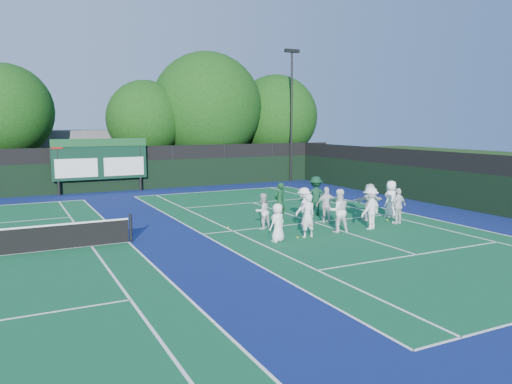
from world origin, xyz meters
name	(u,v)px	position (x,y,z in m)	size (l,w,h in m)	color
ground	(327,227)	(0.00, 0.00, 0.00)	(120.00, 120.00, 0.00)	#17320D
court_apron	(191,236)	(-6.00, 1.00, 0.00)	(34.00, 32.00, 0.01)	navy
near_court	(314,222)	(0.00, 1.00, 0.01)	(11.05, 23.85, 0.01)	#12572F
back_fence	(115,171)	(-6.00, 16.00, 1.36)	(34.00, 0.08, 3.00)	black
divider_fence_right	(455,183)	(9.00, 1.00, 1.36)	(0.08, 32.00, 3.00)	black
scoreboard	(100,160)	(-7.01, 15.59, 2.19)	(6.00, 0.21, 3.55)	black
clubhouse	(144,154)	(-2.00, 24.00, 2.00)	(18.00, 6.00, 4.00)	#5D5E63
light_pole_right	(292,100)	(7.50, 15.70, 6.30)	(1.20, 0.30, 10.12)	black
tree_b	(7,114)	(-12.21, 19.58, 5.16)	(6.31, 6.31, 8.48)	black
tree_c	(147,121)	(-2.81, 19.58, 4.70)	(5.77, 5.77, 7.74)	black
tree_d	(208,110)	(2.12, 19.58, 5.55)	(8.67, 8.67, 10.11)	black
tree_e	(277,119)	(8.39, 19.58, 4.91)	(7.01, 7.01, 8.61)	black
tennis_ball_0	(298,237)	(-2.36, -1.36, 0.03)	(0.07, 0.07, 0.07)	yellow
tennis_ball_3	(228,227)	(-4.04, 1.66, 0.03)	(0.07, 0.07, 0.07)	yellow
tennis_ball_4	(263,213)	(-1.00, 4.17, 0.03)	(0.07, 0.07, 0.07)	yellow
tennis_ball_5	(387,220)	(3.32, -0.15, 0.03)	(0.07, 0.07, 0.07)	yellow
player_front_0	(278,223)	(-3.34, -1.50, 0.75)	(0.73, 0.48, 1.50)	white
player_front_1	(308,216)	(-1.92, -1.40, 0.88)	(0.64, 0.42, 1.77)	white
player_front_2	(339,211)	(-0.23, -1.16, 0.91)	(0.89, 0.69, 1.83)	white
player_front_3	(370,208)	(1.34, -1.29, 0.92)	(1.19, 0.68, 1.84)	white
player_front_4	(398,206)	(3.23, -0.94, 0.82)	(0.96, 0.40, 1.64)	white
player_back_0	(262,211)	(-2.78, 0.85, 0.78)	(0.76, 0.59, 1.56)	silver
player_back_1	(304,207)	(-0.90, 0.48, 0.87)	(1.12, 0.65, 1.74)	white
player_back_2	(327,205)	(0.44, 0.67, 0.83)	(0.98, 0.41, 1.67)	silver
player_back_3	(369,202)	(2.63, 0.34, 0.87)	(1.62, 0.52, 1.74)	silver
player_back_4	(391,199)	(4.05, 0.45, 0.89)	(0.87, 0.57, 1.79)	white
coach_left	(280,201)	(-1.09, 2.30, 0.89)	(0.65, 0.43, 1.78)	#103A1C
coach_right	(316,196)	(1.02, 2.45, 0.98)	(1.26, 0.73, 1.95)	#0E341F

